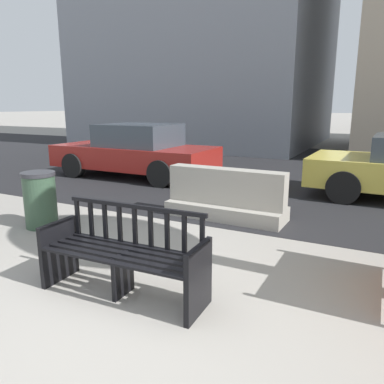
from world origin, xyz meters
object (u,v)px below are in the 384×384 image
at_px(street_bench, 124,257).
at_px(car_sedan_far, 136,151).
at_px(trash_bin, 40,200).
at_px(jersey_barrier_centre, 226,198).

height_order(street_bench, car_sedan_far, car_sedan_far).
xyz_separation_m(car_sedan_far, trash_bin, (1.17, -4.15, -0.24)).
relative_size(jersey_barrier_centre, trash_bin, 2.32).
xyz_separation_m(street_bench, car_sedan_far, (-3.63, 5.30, 0.28)).
bearing_deg(jersey_barrier_centre, trash_bin, -143.55).
xyz_separation_m(jersey_barrier_centre, trash_bin, (-2.37, -1.75, 0.10)).
relative_size(street_bench, car_sedan_far, 0.40).
height_order(street_bench, trash_bin, street_bench).
relative_size(street_bench, trash_bin, 1.97).
distance_m(jersey_barrier_centre, car_sedan_far, 4.29).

